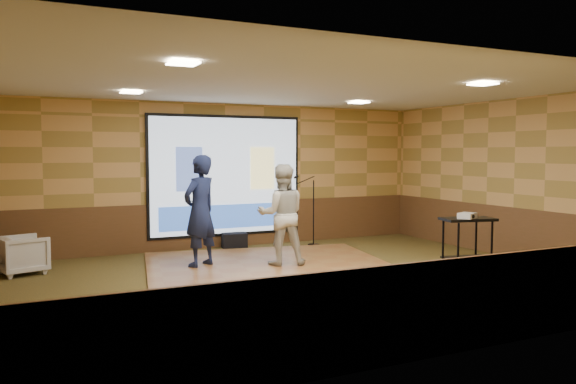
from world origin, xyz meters
name	(u,v)px	position (x,y,z in m)	size (l,w,h in m)	color
ground	(300,280)	(0.00, 0.00, 0.00)	(9.00, 9.00, 0.00)	#343B1A
room_shell	(300,145)	(0.00, 0.00, 2.09)	(9.04, 7.04, 3.02)	tan
wainscot_back	(226,224)	(0.00, 3.48, 0.47)	(9.00, 0.04, 0.95)	#54381C
wainscot_front	(457,305)	(0.00, -3.48, 0.47)	(9.00, 0.04, 0.95)	#54381C
wainscot_right	(512,233)	(4.48, 0.00, 0.47)	(0.04, 7.00, 0.95)	#54381C
projector_screen	(227,177)	(0.00, 3.44, 1.47)	(3.32, 0.06, 2.52)	black
downlight_nw	(131,92)	(-2.20, 1.80, 2.97)	(0.32, 0.32, 0.02)	#FCE4BD
downlight_ne	(359,103)	(2.20, 1.80, 2.97)	(0.32, 0.32, 0.02)	#FCE4BD
downlight_sw	(183,63)	(-2.20, -1.50, 2.97)	(0.32, 0.32, 0.02)	#FCE4BD
downlight_se	(483,84)	(2.20, -1.50, 2.97)	(0.32, 0.32, 0.02)	#FCE4BD
dance_floor	(267,263)	(0.04, 1.41, 0.01)	(4.17, 3.18, 0.03)	olive
player_left	(200,211)	(-1.11, 1.61, 0.99)	(0.70, 0.46, 1.91)	#161E44
player_right	(282,215)	(0.21, 1.13, 0.91)	(0.85, 0.66, 1.75)	beige
av_table	(468,235)	(2.81, -0.61, 0.62)	(0.86, 0.45, 0.90)	black
projector	(467,216)	(2.74, -0.67, 0.95)	(0.28, 0.23, 0.09)	silver
mic_stand	(311,222)	(1.72, 2.89, 0.49)	(0.59, 0.24, 1.51)	black
banquet_chair	(23,255)	(-3.89, 2.35, 0.32)	(0.68, 0.70, 0.64)	gray
duffel_bag	(234,240)	(0.10, 3.25, 0.16)	(0.50, 0.33, 0.31)	black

